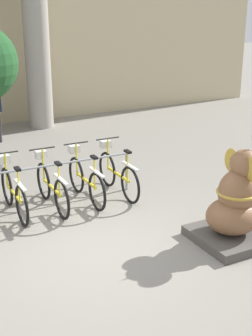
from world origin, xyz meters
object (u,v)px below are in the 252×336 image
Objects in this scene: bicycle_2 at (13,192)px; bicycle_3 at (51,186)px; bicycle_5 at (117,173)px; bicycle_4 at (85,179)px; elephant_statue at (236,206)px.

bicycle_3 is (0.67, -0.05, 0.00)m from bicycle_2.
bicycle_2 and bicycle_5 have the same top height.
bicycle_2 is 2.01m from bicycle_5.
bicycle_3 is 1.34m from bicycle_5.
bicycle_2 is 1.00× the size of bicycle_3.
bicycle_2 is at bearing 175.87° from bicycle_3.
bicycle_2 and bicycle_4 have the same top height.
bicycle_4 and bicycle_5 have the same top height.
bicycle_4 is at bearing 119.25° from elephant_statue.
bicycle_4 is 0.99× the size of elephant_statue.
bicycle_5 is (2.01, 0.01, 0.00)m from bicycle_2.
bicycle_4 is at bearing -178.32° from bicycle_5.
bicycle_5 is at bearing 0.28° from bicycle_2.
bicycle_5 is (1.34, 0.06, 0.00)m from bicycle_3.
bicycle_3 is at bearing -177.51° from bicycle_5.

